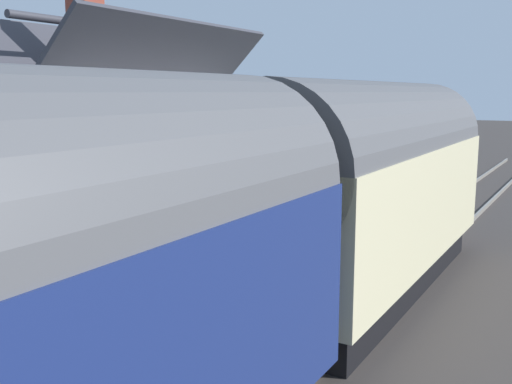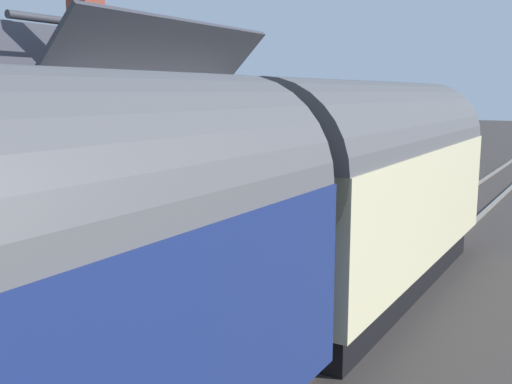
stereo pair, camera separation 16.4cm
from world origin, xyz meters
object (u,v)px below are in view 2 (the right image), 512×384
at_px(station_building, 132,158).
at_px(planter_corner_building, 362,161).
at_px(planter_bench_right, 310,169).
at_px(train, 254,229).
at_px(tree_far_right, 192,96).
at_px(bench_near_building, 371,161).
at_px(tree_mid_background, 135,61).
at_px(bench_platform_end, 341,168).
at_px(bench_mid_platform, 314,176).

relative_size(station_building, planter_corner_building, 8.53).
bearing_deg(planter_corner_building, planter_bench_right, 168.59).
bearing_deg(train, tree_far_right, 39.52).
relative_size(bench_near_building, planter_corner_building, 1.89).
bearing_deg(planter_bench_right, train, -157.29).
bearing_deg(train, tree_mid_background, 46.97).
relative_size(train, bench_platform_end, 12.87).
distance_m(bench_mid_platform, planter_bench_right, 3.38).
height_order(tree_mid_background, tree_far_right, tree_mid_background).
bearing_deg(bench_near_building, tree_mid_background, 101.37).
height_order(bench_platform_end, planter_bench_right, bench_platform_end).
bearing_deg(planter_bench_right, bench_platform_end, -109.92).
relative_size(station_building, tree_mid_background, 0.84).
height_order(bench_mid_platform, tree_mid_background, tree_mid_background).
height_order(bench_platform_end, tree_far_right, tree_far_right).
relative_size(bench_near_building, tree_mid_background, 0.19).
distance_m(train, planter_bench_right, 14.37).
relative_size(bench_platform_end, tree_far_right, 0.27).
height_order(train, planter_bench_right, train).
height_order(bench_near_building, tree_far_right, tree_far_right).
bearing_deg(tree_mid_background, train, -133.03).
distance_m(bench_platform_end, tree_far_right, 10.23).
bearing_deg(tree_mid_background, planter_corner_building, -69.48).
bearing_deg(bench_mid_platform, planter_bench_right, 28.06).
xyz_separation_m(bench_platform_end, planter_corner_building, (4.11, 0.78, -0.20)).
relative_size(bench_near_building, planter_bench_right, 1.36).
xyz_separation_m(bench_platform_end, bench_near_building, (2.67, -0.17, 0.00)).
distance_m(planter_bench_right, tree_mid_background, 9.67).
xyz_separation_m(bench_platform_end, tree_mid_background, (0.59, 10.19, 4.06)).
bearing_deg(train, planter_bench_right, 22.71).
bearing_deg(bench_mid_platform, bench_near_building, -0.92).
distance_m(station_building, planter_corner_building, 13.42).
bearing_deg(bench_near_building, bench_mid_platform, 179.08).
distance_m(planter_corner_building, tree_mid_background, 10.91).
distance_m(bench_platform_end, tree_mid_background, 10.98).
bearing_deg(planter_corner_building, bench_platform_end, -169.25).
bearing_deg(tree_far_right, bench_platform_end, -110.51).
xyz_separation_m(train, station_building, (3.46, 5.46, 0.35)).
height_order(station_building, bench_platform_end, station_building).
bearing_deg(bench_platform_end, planter_corner_building, 10.75).
relative_size(station_building, bench_platform_end, 4.50).
bearing_deg(tree_far_right, bench_mid_platform, -122.20).
xyz_separation_m(planter_corner_building, tree_far_right, (-0.64, 8.52, 2.68)).
xyz_separation_m(train, planter_bench_right, (13.22, 5.53, -1.00)).
xyz_separation_m(train, tree_mid_background, (13.27, 14.22, 3.26)).
height_order(station_building, bench_mid_platform, station_building).
height_order(station_building, planter_corner_building, station_building).
height_order(planter_bench_right, tree_far_right, tree_far_right).
bearing_deg(planter_corner_building, tree_far_right, 94.27).
distance_m(train, station_building, 6.48).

